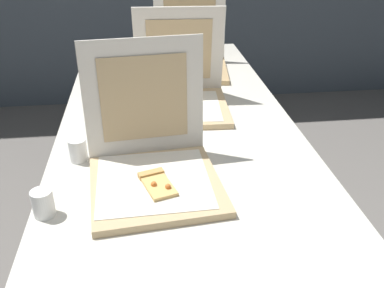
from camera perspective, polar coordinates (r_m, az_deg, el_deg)
table at (r=1.52m, az=-1.54°, el=-0.50°), size 0.86×2.30×0.75m
pizza_box_front at (r=1.23m, az=-5.21°, el=-2.76°), size 0.39×0.41×0.38m
pizza_box_middle at (r=1.70m, az=-1.50°, el=6.60°), size 0.38×0.38×0.38m
pizza_box_back at (r=2.14m, az=-0.35°, el=11.25°), size 0.40×0.43×0.38m
cup_white_near_left at (r=1.16m, az=-19.23°, el=-7.47°), size 0.06×0.06×0.07m
cup_white_mid at (r=1.50m, az=-11.18°, el=2.23°), size 0.06×0.06×0.07m
cup_white_far at (r=1.84m, az=-10.31°, el=7.25°), size 0.06×0.06×0.07m
cup_white_near_center at (r=1.38m, az=-14.95°, el=-0.79°), size 0.06×0.06×0.07m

